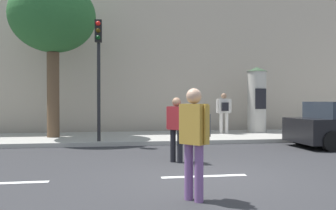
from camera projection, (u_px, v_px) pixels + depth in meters
ground_plane at (204, 176)px, 7.13m from camera, size 80.00×80.00×0.00m
sidewalk_curb at (160, 137)px, 14.05m from camera, size 36.00×4.00×0.15m
lane_markings at (204, 176)px, 7.13m from camera, size 25.80×0.16×0.01m
building_backdrop at (149, 37)px, 18.93m from camera, size 36.00×5.00×10.18m
traffic_light at (99, 60)px, 11.91m from camera, size 0.24×0.45×4.19m
poster_column at (257, 99)px, 15.47m from camera, size 0.91×0.91×2.93m
street_tree at (53, 18)px, 13.36m from camera, size 3.29×3.29×6.10m
pedestrian_near_pole at (177, 124)px, 8.75m from camera, size 0.52×0.52×1.65m
pedestrian_tallest at (195, 134)px, 5.40m from camera, size 0.51×0.51×1.77m
pedestrian_with_backpack at (224, 109)px, 14.81m from camera, size 0.67×0.40×1.74m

